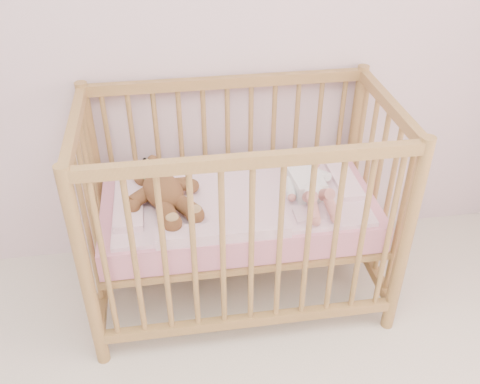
{
  "coord_description": "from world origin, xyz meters",
  "views": [
    {
      "loc": [
        0.03,
        -0.33,
        1.94
      ],
      "look_at": [
        0.32,
        1.55,
        0.62
      ],
      "focal_mm": 40.0,
      "sensor_mm": 36.0,
      "label": 1
    }
  ],
  "objects": [
    {
      "name": "mattress",
      "position": [
        0.32,
        1.6,
        0.49
      ],
      "size": [
        1.22,
        0.62,
        0.13
      ],
      "primitive_type": "cube",
      "color": "pink",
      "rests_on": "crib"
    },
    {
      "name": "blanket",
      "position": [
        0.32,
        1.6,
        0.56
      ],
      "size": [
        1.1,
        0.58,
        0.06
      ],
      "primitive_type": null,
      "color": "#F9ACC6",
      "rests_on": "mattress"
    },
    {
      "name": "crib",
      "position": [
        0.32,
        1.6,
        0.5
      ],
      "size": [
        1.36,
        0.76,
        1.0
      ],
      "primitive_type": null,
      "color": "#A67E46",
      "rests_on": "floor"
    },
    {
      "name": "teddy_bear",
      "position": [
        -0.01,
        1.58,
        0.65
      ],
      "size": [
        0.52,
        0.6,
        0.14
      ],
      "primitive_type": null,
      "rotation": [
        0.0,
        0.0,
        0.41
      ],
      "color": "brown",
      "rests_on": "blanket"
    },
    {
      "name": "baby",
      "position": [
        0.62,
        1.58,
        0.64
      ],
      "size": [
        0.28,
        0.52,
        0.12
      ],
      "primitive_type": null,
      "rotation": [
        0.0,
        0.0,
        0.08
      ],
      "color": "white",
      "rests_on": "blanket"
    }
  ]
}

